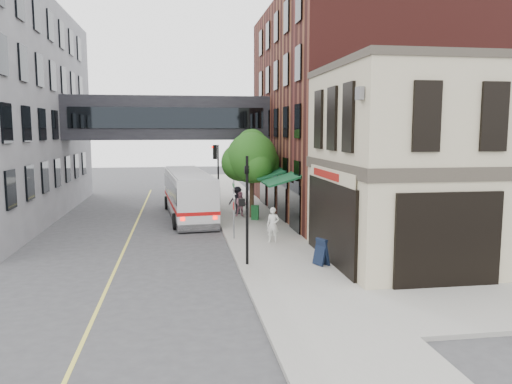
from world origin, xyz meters
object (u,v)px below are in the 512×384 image
object	(u,v)px
bus	(188,192)
pedestrian_a	(273,225)
pedestrian_b	(241,204)
sandwich_board	(321,252)
newspaper_box	(255,212)
pedestrian_c	(238,200)

from	to	relation	value
bus	pedestrian_a	xyz separation A→B (m)	(3.98, -8.76, -0.62)
pedestrian_b	sandwich_board	distance (m)	12.17
sandwich_board	pedestrian_a	bearing A→B (deg)	81.93
bus	newspaper_box	bearing A→B (deg)	-30.98
pedestrian_b	newspaper_box	xyz separation A→B (m)	(0.72, -1.25, -0.35)
pedestrian_a	sandwich_board	xyz separation A→B (m)	(1.19, -4.45, -0.31)
pedestrian_a	pedestrian_b	xyz separation A→B (m)	(-0.65, 7.57, -0.07)
bus	pedestrian_a	bearing A→B (deg)	-65.57
pedestrian_b	newspaper_box	size ratio (longest dim) A/B	1.78
bus	sandwich_board	xyz separation A→B (m)	(5.17, -13.21, -0.93)
pedestrian_a	newspaper_box	world-z (taller)	pedestrian_a
bus	pedestrian_a	distance (m)	9.64
bus	newspaper_box	xyz separation A→B (m)	(4.05, -2.43, -1.04)
newspaper_box	pedestrian_c	bearing A→B (deg)	124.94
sandwich_board	pedestrian_b	bearing A→B (deg)	75.67
pedestrian_b	pedestrian_a	bearing A→B (deg)	-80.39
bus	sandwich_board	world-z (taller)	bus
pedestrian_c	newspaper_box	size ratio (longest dim) A/B	2.03
pedestrian_b	pedestrian_c	distance (m)	1.12
pedestrian_a	pedestrian_c	size ratio (longest dim) A/B	0.95
pedestrian_b	newspaper_box	world-z (taller)	pedestrian_b
pedestrian_c	bus	bearing A→B (deg)	-165.16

